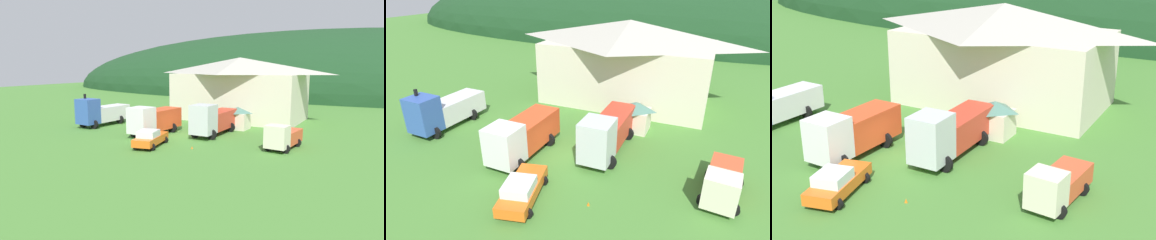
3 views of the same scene
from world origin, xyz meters
The scene contains 11 objects.
ground_plane centered at (0.00, 0.00, 0.00)m, with size 200.00×200.00×0.00m, color #477F33.
forested_hill_backdrop centered at (0.00, 67.84, 0.00)m, with size 166.50×60.00×34.24m, color #193D1E.
depot_building centered at (0.58, 14.29, 4.55)m, with size 18.81×11.04×8.84m.
play_shed_cream centered at (3.53, 6.72, 1.40)m, with size 2.74×2.47×2.71m.
box_truck_blue centered at (-12.76, 0.13, 1.74)m, with size 3.32×7.50×3.64m.
heavy_rig_white centered at (-3.30, -1.28, 1.76)m, with size 3.26×7.24×3.35m.
tow_truck_silver centered at (2.51, 1.92, 1.78)m, with size 3.11×8.26×3.65m.
light_truck_cream centered at (11.09, -0.81, 1.20)m, with size 2.71×5.33×2.45m.
service_pickup_orange centered at (-0.27, -6.07, 0.83)m, with size 3.03×5.16×1.66m.
traffic_light_west centered at (-13.46, -1.80, 2.59)m, with size 0.20×0.32×4.22m.
traffic_cone_near_pickup centered at (3.70, -4.90, 0.00)m, with size 0.36×0.36×0.50m, color orange.
Camera 2 is at (9.40, -19.32, 12.78)m, focal length 29.39 mm.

